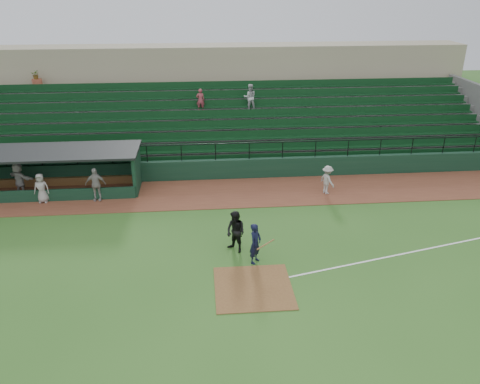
{
  "coord_description": "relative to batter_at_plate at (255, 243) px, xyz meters",
  "views": [
    {
      "loc": [
        -1.83,
        -16.02,
        10.9
      ],
      "look_at": [
        0.0,
        5.0,
        1.4
      ],
      "focal_mm": 35.17,
      "sensor_mm": 36.0,
      "label": 1
    }
  ],
  "objects": [
    {
      "name": "runner",
      "position": [
        4.79,
        6.62,
        -0.06
      ],
      "size": [
        0.99,
        1.21,
        1.62
      ],
      "primitive_type": "imported",
      "rotation": [
        0.0,
        0.0,
        2.01
      ],
      "color": "#A8A49E",
      "rests_on": "warning_track"
    },
    {
      "name": "warning_track",
      "position": [
        -0.29,
        7.17,
        -0.89
      ],
      "size": [
        40.0,
        4.0,
        0.03
      ],
      "primitive_type": "cube",
      "color": "brown",
      "rests_on": "ground"
    },
    {
      "name": "home_plate_dirt",
      "position": [
        -0.29,
        -1.83,
        -0.89
      ],
      "size": [
        3.0,
        3.0,
        0.03
      ],
      "primitive_type": "cube",
      "color": "brown",
      "rests_on": "ground"
    },
    {
      "name": "dugout_player_c",
      "position": [
        -12.15,
        7.96,
        0.07
      ],
      "size": [
        1.77,
        1.4,
        1.88
      ],
      "primitive_type": "imported",
      "rotation": [
        0.0,
        0.0,
        2.58
      ],
      "color": "#A7A29C",
      "rests_on": "warning_track"
    },
    {
      "name": "foul_line",
      "position": [
        7.71,
        0.37,
        -0.9
      ],
      "size": [
        17.49,
        4.44,
        0.01
      ],
      "primitive_type": "cube",
      "rotation": [
        0.0,
        0.0,
        0.24
      ],
      "color": "white",
      "rests_on": "ground"
    },
    {
      "name": "batter_at_plate",
      "position": [
        0.0,
        0.0,
        0.0
      ],
      "size": [
        1.16,
        0.79,
        1.81
      ],
      "color": "black",
      "rests_on": "ground"
    },
    {
      "name": "dugout_player_a",
      "position": [
        -7.83,
        6.82,
        0.05
      ],
      "size": [
        1.09,
        0.46,
        1.85
      ],
      "primitive_type": "imported",
      "rotation": [
        0.0,
        0.0,
        -0.01
      ],
      "color": "#9C9892",
      "rests_on": "warning_track"
    },
    {
      "name": "dugout_player_b",
      "position": [
        -10.67,
        6.83,
        -0.06
      ],
      "size": [
        0.81,
        0.54,
        1.62
      ],
      "primitive_type": "imported",
      "rotation": [
        0.0,
        0.0,
        -0.03
      ],
      "color": "#A09B95",
      "rests_on": "warning_track"
    },
    {
      "name": "ground",
      "position": [
        -0.29,
        -0.83,
        -0.9
      ],
      "size": [
        90.0,
        90.0,
        0.0
      ],
      "primitive_type": "plane",
      "color": "#2D5B1D",
      "rests_on": "ground"
    },
    {
      "name": "dugout",
      "position": [
        -10.04,
        8.72,
        0.43
      ],
      "size": [
        8.9,
        3.2,
        2.42
      ],
      "color": "black",
      "rests_on": "ground"
    },
    {
      "name": "stadium_structure",
      "position": [
        -0.29,
        15.62,
        1.4
      ],
      "size": [
        38.0,
        13.08,
        6.4
      ],
      "color": "black",
      "rests_on": "ground"
    },
    {
      "name": "umpire",
      "position": [
        -0.75,
        0.96,
        0.05
      ],
      "size": [
        1.16,
        1.17,
        1.91
      ],
      "primitive_type": "imported",
      "rotation": [
        0.0,
        0.0,
        -0.8
      ],
      "color": "black",
      "rests_on": "ground"
    }
  ]
}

